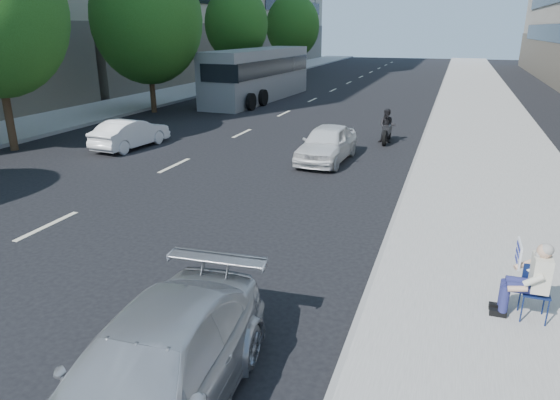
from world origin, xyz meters
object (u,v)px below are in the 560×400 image
at_px(white_sedan_near, 327,143).
at_px(seated_protester, 530,276).
at_px(motorcycle, 387,128).
at_px(bus, 259,75).
at_px(white_sedan_mid, 131,133).
at_px(parked_sedan, 151,376).

bearing_deg(white_sedan_near, seated_protester, -56.25).
bearing_deg(motorcycle, seated_protester, -73.23).
relative_size(motorcycle, bus, 0.17).
distance_m(white_sedan_near, white_sedan_mid, 7.97).
bearing_deg(parked_sedan, white_sedan_near, 91.18).
bearing_deg(parked_sedan, bus, 105.15).
bearing_deg(white_sedan_mid, motorcycle, -149.90).
height_order(parked_sedan, motorcycle, motorcycle).
relative_size(white_sedan_near, bus, 0.31).
relative_size(white_sedan_mid, bus, 0.29).
bearing_deg(motorcycle, white_sedan_near, -113.29).
xyz_separation_m(seated_protester, white_sedan_mid, (-13.54, 8.76, -0.29)).
xyz_separation_m(white_sedan_mid, bus, (-0.37, 15.07, 1.05)).
relative_size(seated_protester, parked_sedan, 0.29).
relative_size(white_sedan_near, motorcycle, 1.87).
bearing_deg(motorcycle, parked_sedan, -91.83).
relative_size(seated_protester, white_sedan_near, 0.34).
xyz_separation_m(parked_sedan, bus, (-9.44, 27.62, 0.98)).
distance_m(parked_sedan, white_sedan_mid, 15.49).
relative_size(parked_sedan, white_sedan_near, 1.19).
relative_size(seated_protester, white_sedan_mid, 0.37).
distance_m(seated_protester, parked_sedan, 5.87).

